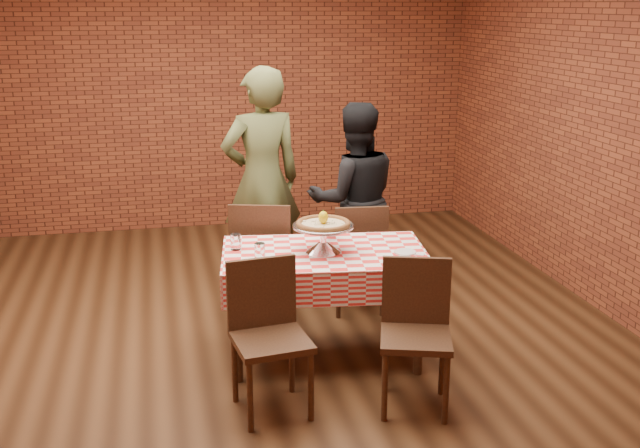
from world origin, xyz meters
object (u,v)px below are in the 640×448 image
Objects in this scene: pizza_stand at (323,239)px; chair_near_right at (416,339)px; diner_black at (354,200)px; diner_olive at (262,180)px; chair_far_left at (264,257)px; pizza at (323,224)px; table at (324,305)px; chair_far_right at (357,256)px; chair_near_left at (271,341)px; water_glass_left at (260,251)px; condiment_caddy at (328,228)px; water_glass_right at (236,242)px.

pizza_stand is 0.47× the size of chair_near_right.
diner_black reaches higher than pizza_stand.
diner_olive is at bearing 98.03° from pizza_stand.
pizza is at bearing 125.28° from chair_far_left.
table is 0.89m from chair_far_right.
table is 1.48× the size of chair_near_left.
water_glass_left is 1.51m from diner_olive.
condiment_caddy is 0.72m from chair_far_right.
chair_near_right is (0.38, -0.79, -0.50)m from pizza.
water_glass_left is 0.69m from chair_near_left.
diner_olive is 0.78m from diner_black.
chair_near_left is 0.57× the size of diner_black.
diner_black is (0.42, 0.88, -0.04)m from condiment_caddy.
pizza reaches higher than water_glass_left.
condiment_caddy is at bearing 60.41° from chair_far_right.
chair_far_left is at bearing 109.04° from pizza_stand.
chair_far_right is at bearing 50.27° from chair_near_left.
chair_near_left is 2.08m from diner_black.
water_glass_left is 0.12× the size of chair_near_right.
chair_near_right reaches higher than chair_far_right.
diner_olive is at bearing 74.06° from water_glass_right.
chair_far_right is (0.73, -0.03, -0.03)m from chair_far_left.
chair_far_right is at bearing 60.21° from pizza.
table is 0.48m from pizza_stand.
water_glass_right is (-0.56, 0.17, -0.04)m from pizza_stand.
diner_black is at bearing 52.03° from water_glass_left.
pizza is 0.99m from chair_far_left.
condiment_caddy reaches higher than table.
pizza_stand reaches higher than chair_far_left.
chair_near_right reaches higher than water_glass_left.
diner_olive reaches higher than chair_far_left.
pizza_stand is at bearing 7.71° from water_glass_left.
pizza_stand is 1.27m from diner_black.
condiment_caddy is 0.08× the size of diner_olive.
water_glass_left is at bearing -171.45° from table.
chair_near_right is at bearing -41.82° from water_glass_left.
chair_far_right is at bearing 60.52° from table.
chair_near_left is 0.85m from chair_near_right.
chair_near_left is at bearing 99.45° from chair_far_left.
water_glass_left is at bearing 80.21° from chair_near_left.
condiment_caddy reaches higher than chair_near_right.
water_glass_right is 0.12× the size of chair_near_left.
chair_near_right is 1.01× the size of chair_far_right.
diner_black is at bearing 54.22° from chair_near_left.
pizza reaches higher than water_glass_right.
chair_near_left is 0.48× the size of diner_olive.
water_glass_left is 0.07× the size of diner_black.
water_glass_left is 0.72× the size of condiment_caddy.
pizza is at bearing 133.54° from chair_near_right.
chair_near_right is at bearing -45.53° from water_glass_right.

